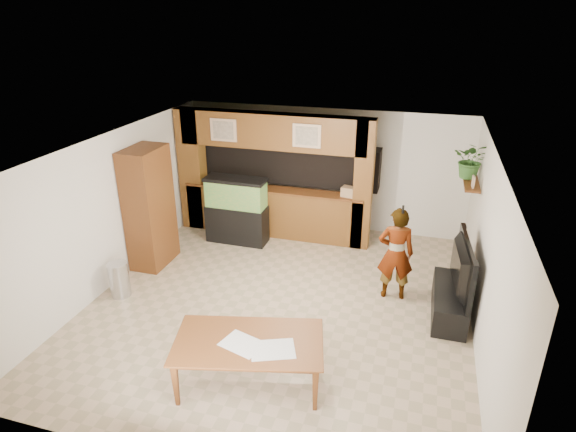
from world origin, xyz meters
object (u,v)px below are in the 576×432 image
(television, at_px, (455,266))
(person, at_px, (396,254))
(pantry_cabinet, at_px, (149,208))
(dining_table, at_px, (249,364))
(aquarium, at_px, (237,211))

(television, distance_m, person, 0.95)
(pantry_cabinet, xyz_separation_m, person, (4.45, 0.04, -0.32))
(dining_table, bearing_deg, television, 29.68)
(aquarium, height_order, television, aquarium)
(pantry_cabinet, bearing_deg, television, -2.69)
(dining_table, bearing_deg, pantry_cabinet, 124.58)
(person, height_order, dining_table, person)
(pantry_cabinet, relative_size, aquarium, 1.63)
(television, relative_size, dining_table, 0.78)
(pantry_cabinet, xyz_separation_m, dining_table, (2.87, -2.58, -0.79))
(television, xyz_separation_m, dining_table, (-2.48, -2.33, -0.55))
(pantry_cabinet, xyz_separation_m, television, (5.35, -0.25, -0.24))
(pantry_cabinet, distance_m, dining_table, 3.94)
(pantry_cabinet, height_order, person, pantry_cabinet)
(aquarium, distance_m, dining_table, 4.23)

